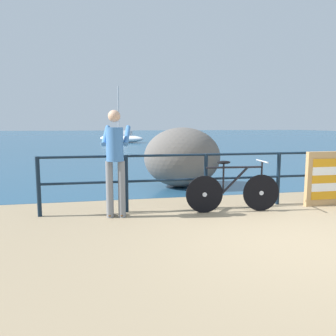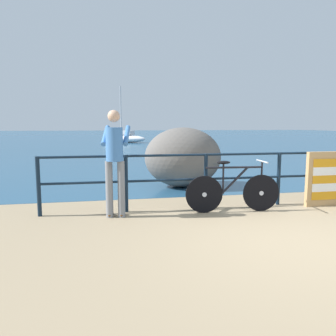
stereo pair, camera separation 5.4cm
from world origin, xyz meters
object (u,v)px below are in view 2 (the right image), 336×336
at_px(bicycle, 233,190).
at_px(sailboat, 123,138).
at_px(person_at_railing, 115,158).
at_px(folded_deckchair_stack, 327,179).
at_px(breakwater_boulder_main, 183,157).

relative_size(bicycle, sailboat, 0.35).
height_order(bicycle, person_at_railing, person_at_railing).
distance_m(bicycle, folded_deckchair_stack, 1.93).
relative_size(person_at_railing, sailboat, 0.36).
xyz_separation_m(breakwater_boulder_main, sailboat, (-0.32, 21.31, -0.32)).
height_order(person_at_railing, breakwater_boulder_main, person_at_railing).
relative_size(person_at_railing, breakwater_boulder_main, 0.93).
xyz_separation_m(person_at_railing, folded_deckchair_stack, (3.98, 0.03, -0.47)).
height_order(bicycle, breakwater_boulder_main, breakwater_boulder_main).
relative_size(folded_deckchair_stack, sailboat, 0.21).
bearing_deg(sailboat, breakwater_boulder_main, 127.12).
height_order(person_at_railing, sailboat, sailboat).
bearing_deg(folded_deckchair_stack, sailboat, 96.13).
bearing_deg(sailboat, folded_deckchair_stack, 132.39).
bearing_deg(person_at_railing, breakwater_boulder_main, -25.54).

